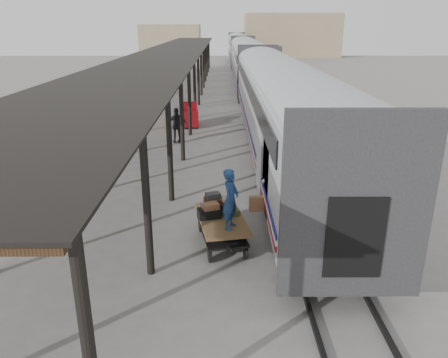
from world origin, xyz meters
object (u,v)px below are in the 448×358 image
at_px(baggage_cart, 221,224).
at_px(porter, 231,199).
at_px(luggage_tug, 190,116).
at_px(pedestrian, 177,125).

relative_size(baggage_cart, porter, 1.53).
xyz_separation_m(luggage_tug, pedestrian, (-0.41, -4.00, 0.29)).
height_order(baggage_cart, luggage_tug, luggage_tug).
bearing_deg(luggage_tug, porter, -87.81).
bearing_deg(pedestrian, porter, 88.02).
height_order(luggage_tug, pedestrian, pedestrian).
relative_size(luggage_tug, porter, 1.03).
bearing_deg(luggage_tug, pedestrian, -101.55).
xyz_separation_m(porter, pedestrian, (-2.67, 12.34, -0.75)).
bearing_deg(porter, luggage_tug, 27.37).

